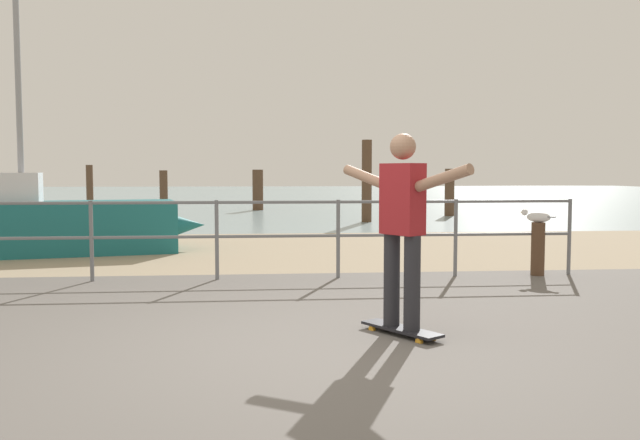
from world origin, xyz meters
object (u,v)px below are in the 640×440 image
at_px(skateboard, 401,329).
at_px(bollard_short, 538,250).
at_px(skateboarder, 402,219).
at_px(seagull, 537,217).
at_px(sailboat, 52,225).

distance_m(skateboard, bollard_short, 4.02).
bearing_deg(skateboarder, seagull, 51.00).
xyz_separation_m(skateboard, skateboarder, (-0.00, -0.00, 0.95)).
relative_size(bollard_short, seagull, 1.82).
height_order(sailboat, bollard_short, sailboat).
bearing_deg(sailboat, bollard_short, -22.92).
bearing_deg(skateboarder, skateboard, 4.76).
xyz_separation_m(sailboat, skateboarder, (4.72, -6.17, 0.50)).
height_order(sailboat, seagull, sailboat).
distance_m(skateboarder, bollard_short, 4.06).
relative_size(skateboarder, seagull, 4.09).
distance_m(bollard_short, seagull, 0.44).
height_order(skateboarder, bollard_short, skateboarder).
bearing_deg(bollard_short, sailboat, 157.08).
relative_size(sailboat, bollard_short, 6.89).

